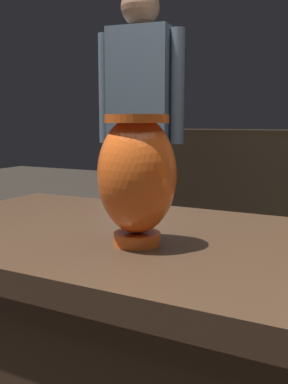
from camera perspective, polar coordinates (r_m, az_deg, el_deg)
name	(u,v)px	position (r m, az deg, el deg)	size (l,w,h in m)	color
vase_centerpiece	(137,175)	(0.85, -0.93, 2.22)	(0.16, 0.16, 0.26)	#E55B1E
visitor_near_left	(140,127)	(2.32, -0.47, 8.53)	(0.47, 0.22, 1.72)	#333847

